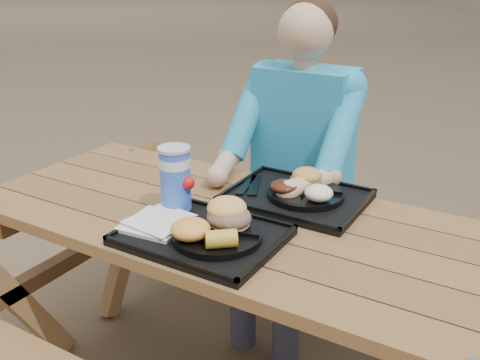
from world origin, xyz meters
The scene contains 17 objects.
picnic_table centered at (0.00, 0.00, 0.38)m, with size 1.80×1.49×0.75m, color #999999, non-canonical shape.
tray_near centered at (-0.02, -0.18, 0.76)m, with size 0.45×0.35×0.02m, color black.
tray_far centered at (0.10, 0.21, 0.76)m, with size 0.45×0.35×0.02m, color black.
plate_near centered at (0.03, -0.19, 0.78)m, with size 0.26×0.26×0.02m, color black.
plate_far centered at (0.13, 0.22, 0.78)m, with size 0.26×0.26×0.02m, color black.
napkin_stack centered at (-0.17, -0.21, 0.78)m, with size 0.18×0.18×0.02m, color silver.
soda_cup centered at (-0.19, -0.08, 0.87)m, with size 0.10×0.10×0.20m, color blue.
condiment_bbq centered at (-0.02, -0.05, 0.78)m, with size 0.05×0.05×0.03m, color #320D05.
condiment_mustard centered at (0.03, -0.06, 0.78)m, with size 0.05×0.05×0.03m, color orange.
sandwich centered at (0.04, -0.13, 0.85)m, with size 0.12×0.12×0.13m, color #F6AB57, non-canonical shape.
mac_cheese centered at (-0.01, -0.25, 0.82)m, with size 0.11×0.11×0.06m, color #FFA843.
corn_cob centered at (0.09, -0.25, 0.81)m, with size 0.08×0.08×0.05m, color gold, non-canonical shape.
cutlery_far centered at (-0.07, 0.21, 0.77)m, with size 0.03×0.18×0.01m, color black.
burger centered at (0.11, 0.27, 0.84)m, with size 0.11×0.11×0.09m, color #C68D46, non-canonical shape.
baked_beans centered at (0.07, 0.17, 0.81)m, with size 0.10×0.10×0.04m, color #491A0E.
potato_salad centered at (0.19, 0.17, 0.82)m, with size 0.09×0.09×0.05m, color white.
diner centered at (-0.06, 0.59, 0.64)m, with size 0.48×0.84×1.28m, color teal, non-canonical shape.
Camera 1 is at (0.78, -1.32, 1.50)m, focal length 40.00 mm.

